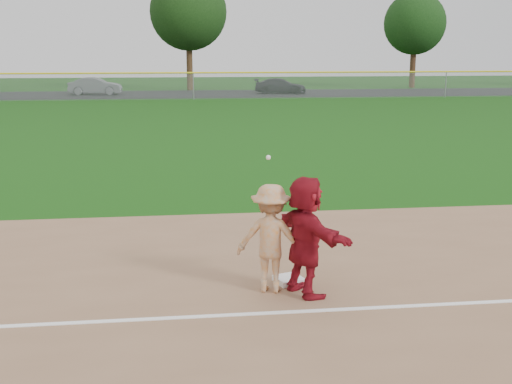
{
  "coord_description": "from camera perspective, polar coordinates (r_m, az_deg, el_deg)",
  "views": [
    {
      "loc": [
        -1.35,
        -9.33,
        3.74
      ],
      "look_at": [
        0.0,
        1.5,
        1.3
      ],
      "focal_mm": 45.0,
      "sensor_mm": 36.0,
      "label": 1
    }
  ],
  "objects": [
    {
      "name": "first_base_play",
      "position": [
        9.96,
        1.35,
        -4.13
      ],
      "size": [
        1.24,
        0.94,
        2.15
      ],
      "color": "#A8A8AB",
      "rests_on": "infield_dirt"
    },
    {
      "name": "base_runner",
      "position": [
        9.82,
        4.44,
        -3.92
      ],
      "size": [
        1.18,
        1.81,
        1.87
      ],
      "primitive_type": "imported",
      "rotation": [
        0.0,
        0.0,
        1.97
      ],
      "color": "maroon",
      "rests_on": "infield_dirt"
    },
    {
      "name": "foul_line",
      "position": [
        9.4,
        1.76,
        -10.68
      ],
      "size": [
        60.0,
        0.1,
        0.01
      ],
      "primitive_type": "cube",
      "color": "white",
      "rests_on": "infield_dirt"
    },
    {
      "name": "tree_2",
      "position": [
        60.94,
        -6.03,
        15.64
      ],
      "size": [
        7.0,
        7.0,
        10.58
      ],
      "color": "#3D2916",
      "rests_on": "ground"
    },
    {
      "name": "car_mid",
      "position": [
        55.9,
        -14.1,
        9.12
      ],
      "size": [
        4.38,
        1.63,
        1.43
      ],
      "primitive_type": "imported",
      "rotation": [
        0.0,
        0.0,
        1.54
      ],
      "color": "#5C5F63",
      "rests_on": "parking_asphalt"
    },
    {
      "name": "tree_3",
      "position": [
        66.42,
        13.94,
        14.32
      ],
      "size": [
        6.0,
        6.0,
        9.19
      ],
      "color": "#3C2516",
      "rests_on": "ground"
    },
    {
      "name": "outfield_fence",
      "position": [
        49.38,
        -5.61,
        10.46
      ],
      "size": [
        110.0,
        0.12,
        110.0
      ],
      "color": "#999EA0",
      "rests_on": "ground"
    },
    {
      "name": "car_right",
      "position": [
        55.72,
        2.19,
        9.4
      ],
      "size": [
        4.7,
        2.67,
        1.28
      ],
      "primitive_type": "imported",
      "rotation": [
        0.0,
        0.0,
        1.36
      ],
      "color": "black",
      "rests_on": "parking_asphalt"
    },
    {
      "name": "ground",
      "position": [
        10.14,
        1.06,
        -9.04
      ],
      "size": [
        160.0,
        160.0,
        0.0
      ],
      "primitive_type": "plane",
      "color": "#14480D",
      "rests_on": "ground"
    },
    {
      "name": "first_base",
      "position": [
        10.55,
        2.93,
        -7.79
      ],
      "size": [
        0.52,
        0.52,
        0.09
      ],
      "primitive_type": "cube",
      "rotation": [
        0.0,
        0.0,
        0.31
      ],
      "color": "white",
      "rests_on": "infield_dirt"
    },
    {
      "name": "parking_asphalt",
      "position": [
        55.47,
        -5.74,
        8.66
      ],
      "size": [
        120.0,
        10.0,
        0.01
      ],
      "primitive_type": "cube",
      "color": "black",
      "rests_on": "ground"
    }
  ]
}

